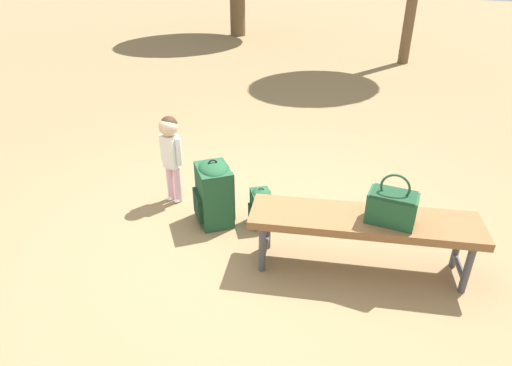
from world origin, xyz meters
The scene contains 6 objects.
ground_plane centered at (0.00, 0.00, 0.00)m, with size 40.00×40.00×0.00m, color #8C704C.
park_bench centered at (-0.84, 0.01, 0.39)m, with size 1.65×0.80×0.45m.
handbag centered at (-1.00, 0.00, 0.58)m, with size 0.32×0.18×0.37m.
child_standing centered at (0.95, -0.26, 0.55)m, with size 0.22×0.17×0.83m.
backpack_large centered at (0.44, -0.11, 0.29)m, with size 0.43×0.43×0.59m.
backpack_small centered at (0.06, -0.23, 0.18)m, with size 0.25×0.26×0.36m.
Camera 1 is at (-1.21, 2.65, 2.12)m, focal length 30.72 mm.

